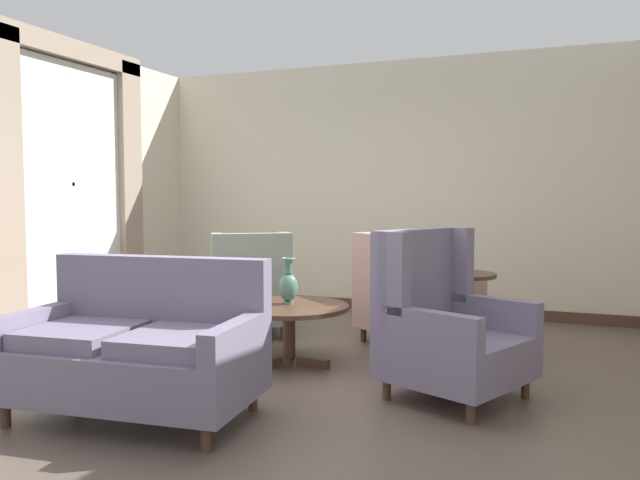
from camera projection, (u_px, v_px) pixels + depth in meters
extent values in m
plane|color=brown|center=(270.00, 378.00, 4.68)|extent=(8.51, 8.51, 0.00)
cube|color=beige|center=(383.00, 187.00, 7.40)|extent=(5.81, 0.08, 2.90)
cube|color=beige|center=(60.00, 186.00, 6.46)|extent=(0.08, 4.26, 2.90)
cube|color=#4C3323|center=(381.00, 306.00, 7.44)|extent=(5.65, 0.03, 0.12)
cube|color=silver|center=(71.00, 184.00, 6.52)|extent=(0.03, 1.38, 2.40)
cube|color=white|center=(73.00, 184.00, 6.51)|extent=(0.02, 1.46, 2.48)
cube|color=white|center=(73.00, 184.00, 6.51)|extent=(0.02, 0.04, 2.40)
cube|color=white|center=(73.00, 184.00, 6.51)|extent=(0.02, 1.38, 0.04)
cube|color=tan|center=(6.00, 177.00, 5.69)|extent=(0.10, 0.32, 2.70)
cube|color=tan|center=(130.00, 181.00, 7.30)|extent=(0.10, 0.32, 2.70)
cube|color=tan|center=(72.00, 50.00, 6.41)|extent=(0.10, 2.06, 0.20)
cylinder|color=#4C3323|center=(289.00, 307.00, 5.06)|extent=(0.96, 0.96, 0.04)
cylinder|color=#4C3323|center=(289.00, 334.00, 5.07)|extent=(0.10, 0.10, 0.40)
cube|color=#4C3323|center=(313.00, 362.00, 4.98)|extent=(0.29, 0.10, 0.07)
cube|color=#4C3323|center=(290.00, 352.00, 5.30)|extent=(0.16, 0.28, 0.07)
cube|color=#4C3323|center=(266.00, 363.00, 4.95)|extent=(0.20, 0.27, 0.07)
cylinder|color=#4C7A66|center=(288.00, 302.00, 5.10)|extent=(0.09, 0.09, 0.02)
ellipsoid|color=#4C7A66|center=(288.00, 287.00, 5.09)|extent=(0.16, 0.16, 0.23)
cylinder|color=#4C7A66|center=(288.00, 266.00, 5.08)|extent=(0.07, 0.07, 0.12)
torus|color=#4C7A66|center=(288.00, 259.00, 5.08)|extent=(0.12, 0.12, 0.02)
cube|color=slate|center=(133.00, 370.00, 3.80)|extent=(1.56, 0.95, 0.31)
cube|color=slate|center=(161.00, 295.00, 4.10)|extent=(1.49, 0.28, 0.50)
cube|color=slate|center=(81.00, 335.00, 3.84)|extent=(0.65, 0.67, 0.10)
cube|color=slate|center=(178.00, 341.00, 3.66)|extent=(0.65, 0.67, 0.10)
cube|color=slate|center=(31.00, 325.00, 3.93)|extent=(0.18, 0.72, 0.18)
cube|color=slate|center=(234.00, 338.00, 3.55)|extent=(0.18, 0.72, 0.18)
cylinder|color=#4C3323|center=(5.00, 415.00, 3.68)|extent=(0.06, 0.06, 0.14)
cylinder|color=#4C3323|center=(206.00, 438.00, 3.33)|extent=(0.06, 0.06, 0.14)
cylinder|color=#4C3323|center=(78.00, 383.00, 4.31)|extent=(0.06, 0.06, 0.14)
cylinder|color=#4C3323|center=(253.00, 400.00, 3.96)|extent=(0.06, 0.06, 0.14)
cube|color=gray|center=(248.00, 306.00, 6.19)|extent=(1.10, 1.14, 0.27)
cube|color=gray|center=(252.00, 266.00, 5.80)|extent=(0.68, 0.53, 0.60)
cube|color=gray|center=(284.00, 256.00, 5.95)|extent=(0.20, 0.22, 0.46)
cube|color=gray|center=(217.00, 258.00, 5.81)|extent=(0.20, 0.22, 0.46)
cube|color=gray|center=(279.00, 281.00, 6.29)|extent=(0.52, 0.70, 0.20)
cube|color=gray|center=(215.00, 282.00, 6.15)|extent=(0.52, 0.70, 0.20)
cylinder|color=#4C3323|center=(272.00, 318.00, 6.61)|extent=(0.06, 0.06, 0.14)
cylinder|color=#4C3323|center=(217.00, 321.00, 6.49)|extent=(0.06, 0.06, 0.14)
cylinder|color=#4C3323|center=(283.00, 333.00, 5.91)|extent=(0.06, 0.06, 0.14)
cylinder|color=#4C3323|center=(222.00, 336.00, 5.79)|extent=(0.06, 0.06, 0.14)
cube|color=tan|center=(418.00, 314.00, 5.75)|extent=(1.21, 1.22, 0.27)
cube|color=tan|center=(384.00, 269.00, 5.53)|extent=(0.73, 0.63, 0.60)
cube|color=tan|center=(418.00, 264.00, 5.25)|extent=(0.20, 0.22, 0.46)
cube|color=tan|center=(369.00, 257.00, 5.88)|extent=(0.20, 0.22, 0.46)
cube|color=tan|center=(449.00, 293.00, 5.44)|extent=(0.58, 0.69, 0.21)
cube|color=tan|center=(398.00, 283.00, 6.07)|extent=(0.58, 0.69, 0.21)
cylinder|color=#4C3323|center=(473.00, 339.00, 5.66)|extent=(0.06, 0.06, 0.14)
cylinder|color=#4C3323|center=(426.00, 326.00, 6.23)|extent=(0.06, 0.06, 0.14)
cylinder|color=#4C3323|center=(407.00, 349.00, 5.29)|extent=(0.06, 0.06, 0.14)
cylinder|color=#4C3323|center=(363.00, 334.00, 5.87)|extent=(0.06, 0.06, 0.14)
cube|color=slate|center=(457.00, 357.00, 4.18)|extent=(1.06, 1.09, 0.28)
cube|color=slate|center=(417.00, 279.00, 4.37)|extent=(0.46, 0.83, 0.70)
cube|color=slate|center=(394.00, 273.00, 4.04)|extent=(0.22, 0.17, 0.53)
cube|color=slate|center=(458.00, 264.00, 4.57)|extent=(0.22, 0.17, 0.53)
cube|color=slate|center=(431.00, 329.00, 3.86)|extent=(0.68, 0.37, 0.22)
cube|color=slate|center=(493.00, 313.00, 4.38)|extent=(0.68, 0.37, 0.22)
cylinder|color=#4C3323|center=(471.00, 412.00, 3.73)|extent=(0.06, 0.06, 0.14)
cylinder|color=#4C3323|center=(525.00, 387.00, 4.21)|extent=(0.06, 0.06, 0.14)
cylinder|color=#4C3323|center=(387.00, 389.00, 4.17)|extent=(0.06, 0.06, 0.14)
cylinder|color=#4C3323|center=(445.00, 369.00, 4.65)|extent=(0.06, 0.06, 0.14)
cylinder|color=#4C3323|center=(461.00, 275.00, 5.11)|extent=(0.57, 0.57, 0.03)
cylinder|color=#4C3323|center=(460.00, 319.00, 5.13)|extent=(0.07, 0.07, 0.70)
cylinder|color=#4C3323|center=(459.00, 359.00, 5.15)|extent=(0.37, 0.37, 0.04)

